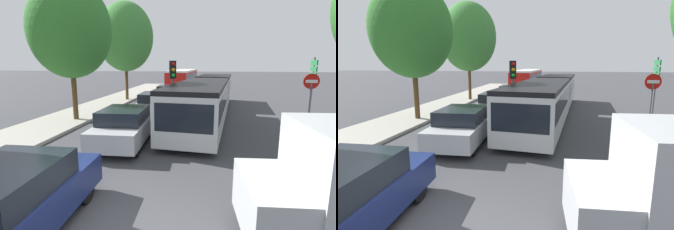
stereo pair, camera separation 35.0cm
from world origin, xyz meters
TOP-DOWN VIEW (x-y plane):
  - kerb_strip_left at (-6.41, 15.39)m, footprint 3.20×40.79m
  - articulated_bus at (1.76, 12.47)m, footprint 3.91×15.86m
  - city_bus_rear at (-1.66, 30.79)m, footprint 3.15×11.21m
  - queued_car_navy at (-1.74, -0.03)m, footprint 1.98×4.37m
  - queued_car_silver at (-1.51, 5.99)m, footprint 1.99×4.38m
  - queued_car_white at (-1.53, 11.86)m, footprint 1.95×4.29m
  - queued_car_tan at (-1.54, 17.51)m, footprint 1.93×4.25m
  - traffic_light at (-0.04, 9.42)m, footprint 0.38×0.40m
  - no_entry_sign at (6.39, 8.78)m, footprint 0.70×0.08m
  - direction_sign_post at (7.56, 11.95)m, footprint 0.23×1.40m
  - tree_left_mid at (-5.67, 9.72)m, footprint 4.42×4.42m
  - tree_left_far at (-5.34, 18.19)m, footprint 4.71×4.71m

SIDE VIEW (x-z plane):
  - kerb_strip_left at x=-6.41m, z-range 0.00..0.14m
  - queued_car_tan at x=-1.54m, z-range 0.01..1.47m
  - queued_car_white at x=-1.53m, z-range 0.01..1.48m
  - queued_car_navy at x=-1.74m, z-range 0.01..1.51m
  - queued_car_silver at x=-1.51m, z-range 0.01..1.51m
  - articulated_bus at x=1.76m, z-range 0.18..2.51m
  - city_bus_rear at x=-1.66m, z-range 0.19..2.57m
  - no_entry_sign at x=6.39m, z-range 0.47..3.29m
  - traffic_light at x=-0.04m, z-range 0.80..4.20m
  - direction_sign_post at x=7.56m, z-range 0.77..4.37m
  - tree_left_mid at x=-5.67m, z-range 1.22..8.85m
  - tree_left_far at x=-5.34m, z-range 1.14..9.45m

